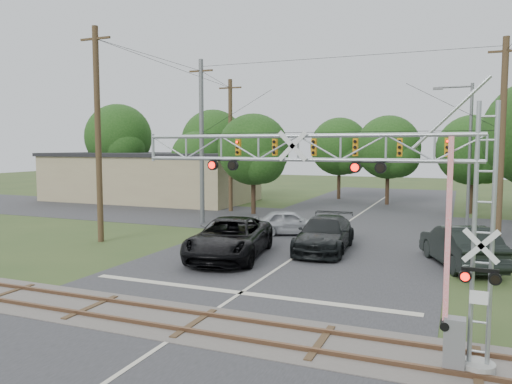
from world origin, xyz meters
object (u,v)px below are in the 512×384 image
at_px(pickup_black, 230,238).
at_px(commercial_building, 151,177).
at_px(traffic_signal_span, 349,143).
at_px(car_dark, 325,234).
at_px(streetlight, 467,147).
at_px(sedan_silver, 290,222).
at_px(crossing_gantry, 363,203).

distance_m(pickup_black, commercial_building, 27.95).
height_order(traffic_signal_span, car_dark, traffic_signal_span).
relative_size(traffic_signal_span, pickup_black, 2.76).
xyz_separation_m(traffic_signal_span, streetlight, (6.86, 5.48, -0.28)).
distance_m(car_dark, sedan_silver, 5.09).
bearing_deg(pickup_black, sedan_silver, 74.52).
relative_size(sedan_silver, streetlight, 0.47).
relative_size(car_dark, commercial_building, 0.30).
bearing_deg(commercial_building, traffic_signal_span, -27.27).
bearing_deg(crossing_gantry, traffic_signal_span, 103.05).
distance_m(traffic_signal_span, car_dark, 7.59).
height_order(pickup_black, streetlight, streetlight).
xyz_separation_m(traffic_signal_span, pickup_black, (-3.88, -9.21, -4.72)).
distance_m(traffic_signal_span, commercial_building, 25.56).
bearing_deg(traffic_signal_span, crossing_gantry, -76.95).
height_order(sedan_silver, commercial_building, commercial_building).
distance_m(crossing_gantry, traffic_signal_span, 18.91).
bearing_deg(crossing_gantry, pickup_black, 131.63).
distance_m(crossing_gantry, streetlight, 24.02).
height_order(pickup_black, car_dark, pickup_black).
bearing_deg(traffic_signal_span, car_dark, -89.56).
bearing_deg(traffic_signal_span, pickup_black, -112.83).
xyz_separation_m(pickup_black, streetlight, (10.73, 14.69, 4.44)).
bearing_deg(streetlight, commercial_building, 168.41).
bearing_deg(crossing_gantry, commercial_building, 131.94).
relative_size(traffic_signal_span, streetlight, 2.00).
distance_m(crossing_gantry, sedan_silver, 18.30).
height_order(crossing_gantry, pickup_black, crossing_gantry).
bearing_deg(commercial_building, pickup_black, -48.19).
xyz_separation_m(pickup_black, sedan_silver, (0.68, 7.25, -0.21)).
distance_m(pickup_black, streetlight, 18.73).
relative_size(traffic_signal_span, sedan_silver, 4.29).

